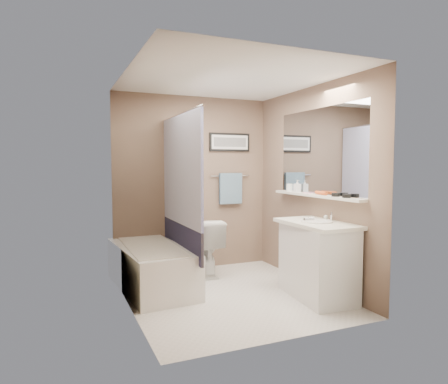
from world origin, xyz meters
name	(u,v)px	position (x,y,z in m)	size (l,w,h in m)	color
ground	(229,295)	(0.00, 0.00, 0.00)	(2.50, 2.50, 0.00)	silver
ceiling	(229,80)	(0.00, 0.00, 2.38)	(2.20, 2.50, 0.04)	white
wall_back	(193,183)	(0.00, 1.23, 1.20)	(2.20, 0.04, 2.40)	brown
wall_front	(290,197)	(0.00, -1.23, 1.20)	(2.20, 0.04, 2.40)	brown
wall_left	(131,191)	(-1.08, 0.00, 1.20)	(0.04, 2.50, 2.40)	brown
wall_right	(311,186)	(1.08, 0.00, 1.20)	(0.04, 2.50, 2.40)	brown
tile_surround	(122,206)	(-1.09, 0.50, 1.00)	(0.02, 1.55, 2.00)	tan
curtain_rod	(181,114)	(-0.40, 0.50, 2.05)	(0.02, 0.02, 1.55)	silver
curtain_upper	(181,170)	(-0.40, 0.50, 1.40)	(0.03, 1.45, 1.28)	white
curtain_lower	(182,239)	(-0.40, 0.50, 0.58)	(0.03, 1.45, 0.36)	#242341
mirror	(320,151)	(1.09, -0.15, 1.62)	(0.02, 1.60, 1.00)	silver
shelf	(315,195)	(1.04, -0.15, 1.10)	(0.12, 1.60, 0.03)	silver
towel_bar	(230,176)	(0.55, 1.22, 1.30)	(0.02, 0.02, 0.60)	silver
towel	(231,188)	(0.55, 1.20, 1.12)	(0.34, 0.05, 0.44)	#85ABC1
art_frame	(230,142)	(0.55, 1.23, 1.78)	(0.62, 0.03, 0.26)	black
art_mat	(230,142)	(0.55, 1.22, 1.78)	(0.56, 0.00, 0.20)	white
art_image	(230,142)	(0.55, 1.22, 1.78)	(0.50, 0.00, 0.13)	#595959
door	(344,218)	(0.55, -1.24, 1.00)	(0.80, 0.02, 2.00)	silver
door_handle	(309,219)	(0.22, -1.19, 1.00)	(0.02, 0.02, 0.10)	silver
bathtub	(151,267)	(-0.75, 0.58, 0.25)	(0.70, 1.50, 0.50)	white
tub_rim	(151,246)	(-0.75, 0.58, 0.50)	(0.56, 1.36, 0.02)	silver
toilet	(204,246)	(0.02, 0.90, 0.37)	(0.42, 0.73, 0.75)	white
vanity	(317,262)	(0.85, -0.47, 0.40)	(0.50, 0.90, 0.80)	silver
countertop	(317,224)	(0.84, -0.47, 0.82)	(0.54, 0.96, 0.04)	silver
sink_basin	(316,221)	(0.83, -0.47, 0.85)	(0.34, 0.34, 0.01)	white
faucet_spout	(332,216)	(1.03, -0.47, 0.89)	(0.02, 0.02, 0.10)	silver
faucet_knob	(326,217)	(1.03, -0.37, 0.87)	(0.05, 0.05, 0.05)	silver
candle_bowl_near	(346,196)	(1.04, -0.70, 1.14)	(0.09, 0.09, 0.04)	black
candle_bowl_far	(336,195)	(1.04, -0.52, 1.14)	(0.09, 0.09, 0.04)	black
hair_brush_front	(321,193)	(1.04, -0.26, 1.14)	(0.04, 0.04, 0.22)	#BE491A
pink_comb	(307,193)	(1.04, 0.01, 1.12)	(0.03, 0.16, 0.01)	pink
glass_jar	(290,187)	(1.04, 0.40, 1.17)	(0.08, 0.08, 0.10)	silver
soap_bottle	(297,186)	(1.04, 0.22, 1.19)	(0.07, 0.07, 0.15)	#999999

